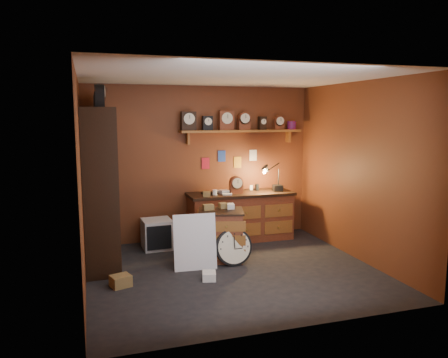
% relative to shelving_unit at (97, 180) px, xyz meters
% --- Properties ---
extents(floor, '(4.00, 4.00, 0.00)m').
position_rel_shelving_unit_xyz_m(floor, '(1.79, -0.98, -1.25)').
color(floor, black).
rests_on(floor, ground).
extents(room_shell, '(4.02, 3.62, 2.71)m').
position_rel_shelving_unit_xyz_m(room_shell, '(1.84, -0.87, 0.47)').
color(room_shell, brown).
rests_on(room_shell, ground).
extents(shelving_unit, '(0.47, 1.60, 2.58)m').
position_rel_shelving_unit_xyz_m(shelving_unit, '(0.00, 0.00, 0.00)').
color(shelving_unit, black).
rests_on(shelving_unit, ground).
extents(workbench, '(1.87, 0.66, 1.36)m').
position_rel_shelving_unit_xyz_m(workbench, '(2.43, 0.49, -0.78)').
color(workbench, brown).
rests_on(workbench, ground).
extents(low_cabinet, '(0.80, 0.72, 0.86)m').
position_rel_shelving_unit_xyz_m(low_cabinet, '(1.77, -0.45, -0.84)').
color(low_cabinet, brown).
rests_on(low_cabinet, ground).
extents(big_round_clock, '(0.56, 0.18, 0.56)m').
position_rel_shelving_unit_xyz_m(big_round_clock, '(1.88, -0.74, -0.98)').
color(big_round_clock, black).
rests_on(big_round_clock, ground).
extents(white_panel, '(0.62, 0.21, 0.81)m').
position_rel_shelving_unit_xyz_m(white_panel, '(1.30, -0.73, -1.25)').
color(white_panel, silver).
rests_on(white_panel, ground).
extents(mini_fridge, '(0.49, 0.51, 0.49)m').
position_rel_shelving_unit_xyz_m(mini_fridge, '(0.93, 0.41, -1.01)').
color(mini_fridge, silver).
rests_on(mini_fridge, ground).
extents(floor_box_a, '(0.30, 0.27, 0.15)m').
position_rel_shelving_unit_xyz_m(floor_box_a, '(0.22, -1.09, -1.18)').
color(floor_box_a, olive).
rests_on(floor_box_a, ground).
extents(floor_box_b, '(0.22, 0.25, 0.11)m').
position_rel_shelving_unit_xyz_m(floor_box_b, '(1.38, -1.20, -1.20)').
color(floor_box_b, white).
rests_on(floor_box_b, ground).
extents(floor_box_c, '(0.31, 0.29, 0.19)m').
position_rel_shelving_unit_xyz_m(floor_box_c, '(1.52, 0.17, -1.16)').
color(floor_box_c, olive).
rests_on(floor_box_c, ground).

